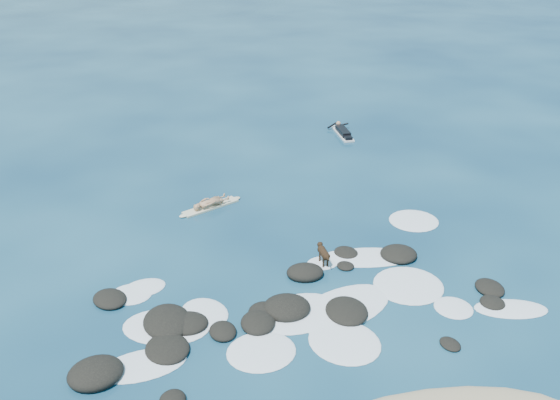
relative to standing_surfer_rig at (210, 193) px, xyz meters
name	(u,v)px	position (x,y,z in m)	size (l,w,h in m)	color
ground	(305,275)	(2.04, -5.93, -0.66)	(160.00, 160.00, 0.00)	#0A2642
reef_rocks	(250,316)	(-0.39, -7.77, -0.56)	(13.69, 6.54, 0.55)	black
breaking_foam	(315,301)	(1.80, -7.49, -0.65)	(13.62, 8.49, 0.12)	white
standing_surfer_rig	(210,193)	(0.00, 0.00, 0.00)	(2.84, 1.38, 1.68)	beige
paddling_surfer_rig	(343,132)	(8.54, 6.60, -0.50)	(1.23, 2.75, 0.48)	white
dog	(323,252)	(2.84, -5.47, -0.19)	(0.30, 1.11, 0.71)	black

